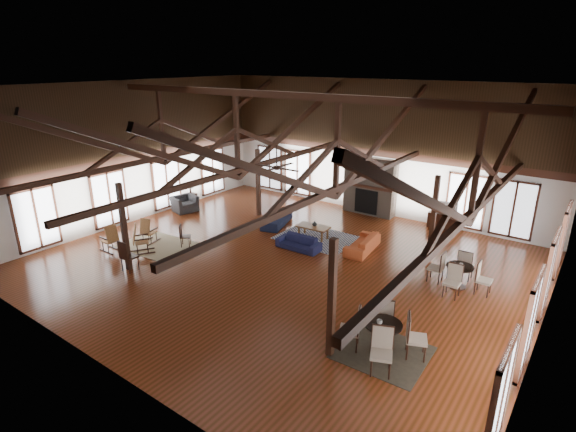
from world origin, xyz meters
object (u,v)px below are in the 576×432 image
Objects in this scene: cafe_table_far at (459,273)px; sofa_orange at (362,243)px; sofa_navy_left at (277,218)px; armchair at (185,204)px; tv_console at (444,221)px; sofa_navy_front at (299,243)px; cafe_table_near at (383,332)px; coffee_table at (313,227)px.

sofa_orange is at bearing 167.61° from cafe_table_far.
cafe_table_far is (8.05, -1.15, 0.22)m from sofa_navy_left.
armchair is 11.74m from tv_console.
sofa_orange is at bearing 31.80° from sofa_navy_front.
sofa_navy_front is 6.95m from armchair.
tv_console is (-1.49, 9.43, -0.23)m from cafe_table_near.
cafe_table_near is 1.63× the size of tv_console.
sofa_navy_front is 0.87× the size of sofa_orange.
cafe_table_far reaches higher than sofa_orange.
sofa_navy_front is 6.60m from tv_console.
coffee_table is 1.01× the size of tv_console.
cafe_table_far is (3.77, -0.83, 0.22)m from sofa_orange.
armchair is 12.71m from cafe_table_far.
armchair is (-6.76, -0.73, -0.08)m from coffee_table.
cafe_table_near is at bearing 25.30° from sofa_orange.
sofa_navy_front reaches higher than coffee_table.
cafe_table_near is (12.18, -4.56, 0.20)m from armchair.
tv_console is (-2.03, 4.95, -0.18)m from cafe_table_far.
sofa_navy_left is at bearing 143.21° from cafe_table_near.
sofa_navy_front is 0.80× the size of cafe_table_near.
sofa_orange is at bearing -112.92° from tv_console.
cafe_table_far is at bearing -77.27° from armchair.
sofa_navy_left is 1.51× the size of coffee_table.
tv_console is at bearing -52.39° from armchair.
cafe_table_near is at bearing -97.41° from armchair.
cafe_table_far is at bearing 71.51° from sofa_orange.
tv_console is at bearing 54.31° from sofa_navy_front.
sofa_navy_front is 2.39m from sofa_orange.
tv_console reaches higher than sofa_orange.
cafe_table_near reaches higher than cafe_table_far.
cafe_table_near is (7.52, -5.62, 0.26)m from sofa_navy_left.
coffee_table is at bearing -133.49° from tv_console.
sofa_orange reaches higher than coffee_table.
sofa_navy_left is 4.78m from armchair.
sofa_navy_front is at bearing -81.44° from armchair.
armchair is at bearing -91.33° from sofa_orange.
sofa_navy_left is 8.14m from cafe_table_far.
armchair is 0.83× the size of tv_console.
cafe_table_near reaches higher than coffee_table.
cafe_table_near is at bearing -47.44° from coffee_table.
sofa_orange is at bearing 121.40° from cafe_table_near.
cafe_table_far is at bearing 3.66° from sofa_navy_front.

